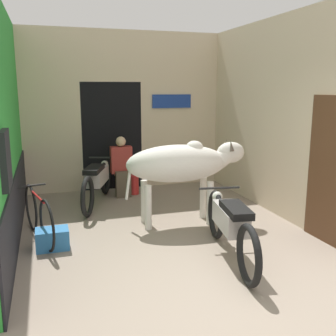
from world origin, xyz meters
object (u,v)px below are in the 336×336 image
object	(u,v)px
cow	(182,164)
motorcycle_near	(230,224)
bicycle	(38,215)
shopkeeper_seated	(122,165)
motorcycle_far	(97,180)
plastic_stool	(134,183)
crate	(52,239)

from	to	relation	value
cow	motorcycle_near	size ratio (longest dim) A/B	0.93
bicycle	shopkeeper_seated	xyz separation A→B (m)	(1.61, 1.97, 0.26)
bicycle	shopkeeper_seated	bearing A→B (deg)	50.84
motorcycle_near	motorcycle_far	size ratio (longest dim) A/B	1.02
plastic_stool	crate	size ratio (longest dim) A/B	0.96
motorcycle_near	shopkeeper_seated	world-z (taller)	shopkeeper_seated
plastic_stool	shopkeeper_seated	bearing A→B (deg)	-167.82
cow	crate	distance (m)	2.27
motorcycle_far	crate	bearing A→B (deg)	-114.33
crate	bicycle	bearing A→B (deg)	112.77
shopkeeper_seated	bicycle	bearing A→B (deg)	-129.16
crate	motorcycle_far	bearing A→B (deg)	65.67
shopkeeper_seated	crate	world-z (taller)	shopkeeper_seated
bicycle	crate	bearing A→B (deg)	-67.23
motorcycle_near	bicycle	world-z (taller)	motorcycle_near
motorcycle_near	motorcycle_far	world-z (taller)	same
bicycle	plastic_stool	xyz separation A→B (m)	(1.86, 2.03, -0.14)
cow	motorcycle_far	world-z (taller)	cow
motorcycle_near	bicycle	bearing A→B (deg)	149.10
crate	plastic_stool	bearing A→B (deg)	55.36
cow	shopkeeper_seated	size ratio (longest dim) A/B	1.64
shopkeeper_seated	motorcycle_far	bearing A→B (deg)	-140.97
bicycle	crate	size ratio (longest dim) A/B	3.74
cow	plastic_stool	size ratio (longest dim) A/B	4.70
motorcycle_near	crate	size ratio (longest dim) A/B	4.84
cow	motorcycle_far	xyz separation A→B (m)	(-1.18, 1.46, -0.51)
motorcycle_far	motorcycle_near	bearing A→B (deg)	-65.86
crate	shopkeeper_seated	bearing A→B (deg)	59.03
motorcycle_far	plastic_stool	size ratio (longest dim) A/B	4.95
motorcycle_far	bicycle	size ratio (longest dim) A/B	1.27
plastic_stool	crate	xyz separation A→B (m)	(-1.69, -2.44, -0.09)
motorcycle_far	shopkeeper_seated	xyz separation A→B (m)	(0.56, 0.45, 0.16)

